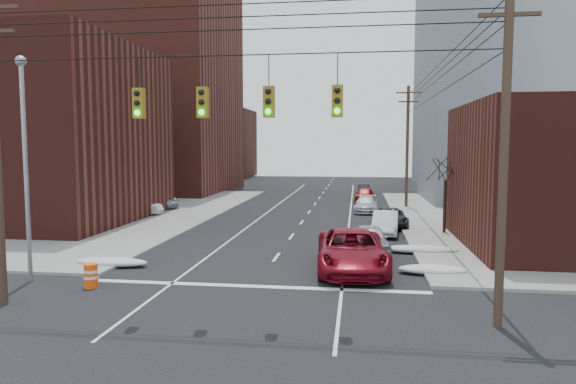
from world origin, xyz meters
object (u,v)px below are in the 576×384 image
(lot_car_c, at_px, (59,215))
(construction_barrel, at_px, (91,275))
(parked_car_a, at_px, (371,239))
(lot_car_b, at_px, (151,200))
(parked_car_c, at_px, (390,217))
(lot_car_a, at_px, (137,206))
(red_pickup, at_px, (352,251))
(parked_car_d, at_px, (366,204))
(parked_car_e, at_px, (365,195))
(parked_car_f, at_px, (364,190))
(parked_car_b, at_px, (385,223))
(lot_car_d, at_px, (70,205))

(lot_car_c, relative_size, construction_barrel, 5.58)
(parked_car_a, xyz_separation_m, lot_car_b, (-18.75, 15.43, 0.14))
(parked_car_c, relative_size, lot_car_c, 0.87)
(lot_car_a, bearing_deg, red_pickup, -135.76)
(parked_car_c, distance_m, parked_car_d, 7.86)
(parked_car_c, relative_size, parked_car_e, 1.09)
(parked_car_e, height_order, lot_car_a, lot_car_a)
(parked_car_f, distance_m, lot_car_c, 34.02)
(parked_car_a, height_order, parked_car_b, parked_car_b)
(parked_car_b, height_order, parked_car_c, parked_car_b)
(parked_car_d, xyz_separation_m, parked_car_f, (-0.01, 15.26, -0.05))
(parked_car_c, xyz_separation_m, lot_car_c, (-22.64, -3.77, 0.28))
(red_pickup, distance_m, lot_car_c, 22.16)
(parked_car_e, distance_m, lot_car_a, 22.50)
(red_pickup, height_order, parked_car_f, red_pickup)
(red_pickup, distance_m, lot_car_d, 28.38)
(parked_car_c, xyz_separation_m, lot_car_a, (-19.86, 2.52, 0.16))
(lot_car_a, distance_m, lot_car_b, 4.00)
(red_pickup, distance_m, lot_car_b, 26.49)
(parked_car_d, height_order, parked_car_f, parked_car_d)
(parked_car_e, bearing_deg, parked_car_f, 96.31)
(red_pickup, height_order, parked_car_d, red_pickup)
(parked_car_c, bearing_deg, parked_car_a, -101.69)
(parked_car_a, xyz_separation_m, lot_car_a, (-18.26, 11.46, 0.09))
(parked_car_e, bearing_deg, red_pickup, -85.58)
(lot_car_b, bearing_deg, parked_car_e, -63.46)
(parked_car_e, relative_size, lot_car_a, 1.07)
(red_pickup, distance_m, lot_car_a, 23.34)
(parked_car_d, height_order, lot_car_c, lot_car_c)
(construction_barrel, bearing_deg, parked_car_d, 65.71)
(parked_car_e, distance_m, lot_car_c, 28.64)
(parked_car_b, relative_size, lot_car_c, 0.83)
(parked_car_f, height_order, lot_car_d, lot_car_d)
(parked_car_e, relative_size, lot_car_b, 0.84)
(parked_car_a, distance_m, parked_car_d, 16.64)
(parked_car_c, xyz_separation_m, parked_car_e, (-1.60, 15.66, 0.08))
(parked_car_a, relative_size, lot_car_a, 1.05)
(parked_car_f, bearing_deg, construction_barrel, -107.81)
(parked_car_d, relative_size, parked_car_e, 1.07)
(lot_car_d, relative_size, construction_barrel, 3.97)
(lot_car_d, bearing_deg, lot_car_c, -145.33)
(parked_car_b, xyz_separation_m, lot_car_c, (-22.12, -0.56, 0.19))
(parked_car_c, height_order, parked_car_d, parked_car_d)
(parked_car_a, bearing_deg, parked_car_b, 72.16)
(parked_car_a, distance_m, construction_barrel, 14.09)
(parked_car_f, distance_m, construction_barrel, 41.87)
(parked_car_f, relative_size, lot_car_c, 0.70)
(parked_car_c, relative_size, lot_car_d, 1.23)
(parked_car_a, xyz_separation_m, parked_car_f, (0.00, 31.90, -0.10))
(parked_car_a, xyz_separation_m, construction_barrel, (-11.30, -8.42, -0.23))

